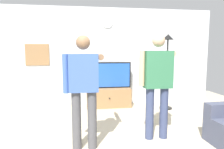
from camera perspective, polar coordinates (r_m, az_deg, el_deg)
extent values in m
cube|color=silver|center=(5.48, -3.01, 5.23)|extent=(6.40, 0.10, 2.70)
cube|color=#997047|center=(5.29, -1.01, -6.77)|extent=(1.19, 0.42, 0.51)
sphere|color=black|center=(5.07, -0.70, -7.07)|extent=(0.04, 0.04, 0.04)
cube|color=black|center=(5.24, -1.09, -0.18)|extent=(1.22, 0.06, 0.70)
cube|color=blue|center=(5.20, -1.05, -0.23)|extent=(1.16, 0.01, 0.64)
cylinder|color=white|center=(5.50, -1.44, 15.17)|extent=(0.32, 0.03, 0.32)
cube|color=#997047|center=(5.55, -21.15, 5.45)|extent=(0.61, 0.04, 0.57)
cylinder|color=black|center=(5.39, 15.54, -9.43)|extent=(0.32, 0.32, 0.03)
cylinder|color=black|center=(5.22, 15.85, 0.11)|extent=(0.04, 0.04, 1.77)
cone|color=black|center=(5.20, 16.19, 10.62)|extent=(0.28, 0.28, 0.14)
cylinder|color=#4C4C51|center=(3.07, -10.41, -13.23)|extent=(0.14, 0.14, 0.90)
cylinder|color=#4C4C51|center=(3.07, -5.86, -13.17)|extent=(0.14, 0.14, 0.90)
cube|color=#3F60AD|center=(2.90, -8.38, 0.49)|extent=(0.43, 0.22, 0.56)
sphere|color=#8C6647|center=(2.89, -8.53, 9.31)|extent=(0.21, 0.21, 0.21)
cylinder|color=#3F60AD|center=(2.92, -13.50, 0.22)|extent=(0.09, 0.09, 0.58)
cylinder|color=#8C6647|center=(3.18, -3.70, 5.25)|extent=(0.09, 0.58, 0.09)
cube|color=white|center=(3.50, -4.10, 5.38)|extent=(0.04, 0.12, 0.04)
cylinder|color=#384266|center=(3.42, 11.03, -11.22)|extent=(0.14, 0.14, 0.89)
cylinder|color=#384266|center=(3.51, 15.01, -10.87)|extent=(0.14, 0.14, 0.89)
cube|color=#33724C|center=(3.32, 13.39, 1.47)|extent=(0.46, 0.22, 0.62)
sphere|color=tan|center=(3.31, 13.61, 9.69)|extent=(0.21, 0.21, 0.21)
cylinder|color=tan|center=(3.22, 8.84, 1.79)|extent=(0.09, 0.09, 0.58)
cylinder|color=tan|center=(3.68, 15.86, 5.96)|extent=(0.09, 0.58, 0.09)
cube|color=white|center=(3.97, 14.00, 6.05)|extent=(0.04, 0.12, 0.04)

